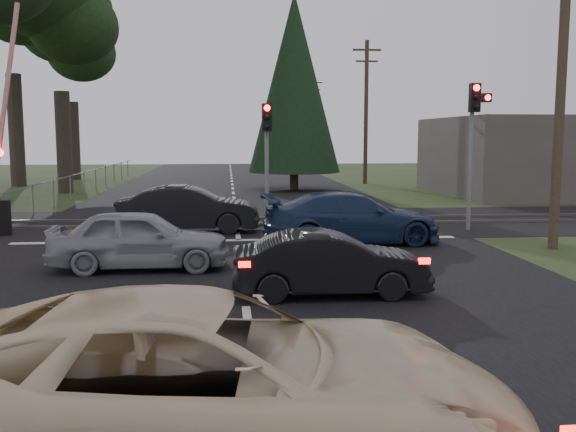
{
  "coord_description": "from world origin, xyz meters",
  "views": [
    {
      "loc": [
        -0.31,
        -10.45,
        3.06
      ],
      "look_at": [
        1.02,
        3.52,
        1.3
      ],
      "focal_mm": 40.0,
      "sensor_mm": 36.0,
      "label": 1
    }
  ],
  "objects": [
    {
      "name": "ground",
      "position": [
        0.0,
        0.0,
        0.0
      ],
      "size": [
        120.0,
        120.0,
        0.0
      ],
      "primitive_type": "plane",
      "color": "#283D1B",
      "rests_on": "ground"
    },
    {
      "name": "blue_sedan",
      "position": [
        3.2,
        7.35,
        0.73
      ],
      "size": [
        5.17,
        2.4,
        1.46
      ],
      "primitive_type": "imported",
      "rotation": [
        0.0,
        0.0,
        1.64
      ],
      "color": "#182848",
      "rests_on": "ground"
    },
    {
      "name": "building_right",
      "position": [
        18.0,
        22.0,
        2.0
      ],
      "size": [
        14.0,
        10.0,
        4.0
      ],
      "primitive_type": "cube",
      "color": "#59514C",
      "rests_on": "ground"
    },
    {
      "name": "utility_pole_near",
      "position": [
        8.5,
        6.0,
        4.73
      ],
      "size": [
        1.8,
        0.26,
        9.0
      ],
      "color": "#4C3D2D",
      "rests_on": "ground"
    },
    {
      "name": "road",
      "position": [
        0.0,
        10.0,
        0.01
      ],
      "size": [
        14.0,
        100.0,
        0.01
      ],
      "primitive_type": "cube",
      "color": "black",
      "rests_on": "ground"
    },
    {
      "name": "rail_corridor",
      "position": [
        0.0,
        12.0,
        0.01
      ],
      "size": [
        120.0,
        8.0,
        0.01
      ],
      "primitive_type": "cube",
      "color": "black",
      "rests_on": "ground"
    },
    {
      "name": "dark_car_far",
      "position": [
        -1.54,
        10.04,
        0.74
      ],
      "size": [
        4.5,
        1.67,
        1.47
      ],
      "primitive_type": "imported",
      "rotation": [
        0.0,
        0.0,
        1.54
      ],
      "color": "black",
      "rests_on": "ground"
    },
    {
      "name": "traffic_signal_right",
      "position": [
        7.55,
        9.47,
        3.31
      ],
      "size": [
        0.68,
        0.48,
        4.7
      ],
      "color": "slate",
      "rests_on": "ground"
    },
    {
      "name": "euc_tree_c",
      "position": [
        -9.0,
        25.0,
        9.51
      ],
      "size": [
        6.0,
        6.0,
        13.2
      ],
      "color": "#473D33",
      "rests_on": "ground"
    },
    {
      "name": "rail_far",
      "position": [
        0.0,
        12.8,
        0.05
      ],
      "size": [
        120.0,
        0.12,
        0.1
      ],
      "primitive_type": "cube",
      "color": "#59544C",
      "rests_on": "ground"
    },
    {
      "name": "conifer_tree",
      "position": [
        3.5,
        26.0,
        5.99
      ],
      "size": [
        5.2,
        5.2,
        11.0
      ],
      "color": "#473D33",
      "rests_on": "ground"
    },
    {
      "name": "traffic_signal_center",
      "position": [
        1.0,
        10.68,
        2.81
      ],
      "size": [
        0.32,
        0.48,
        4.1
      ],
      "color": "slate",
      "rests_on": "ground"
    },
    {
      "name": "utility_pole_mid",
      "position": [
        8.5,
        30.0,
        4.73
      ],
      "size": [
        1.8,
        0.26,
        9.0
      ],
      "color": "#4C3D2D",
      "rests_on": "ground"
    },
    {
      "name": "rail_near",
      "position": [
        0.0,
        11.2,
        0.05
      ],
      "size": [
        120.0,
        0.12,
        0.1
      ],
      "primitive_type": "cube",
      "color": "#59544C",
      "rests_on": "ground"
    },
    {
      "name": "dark_hatchback",
      "position": [
        1.64,
        1.49,
        0.62
      ],
      "size": [
        3.75,
        1.33,
        1.23
      ],
      "primitive_type": "imported",
      "rotation": [
        0.0,
        0.0,
        1.56
      ],
      "color": "black",
      "rests_on": "ground"
    },
    {
      "name": "fence_left",
      "position": [
        -7.8,
        22.5,
        0.0
      ],
      "size": [
        0.1,
        36.0,
        1.2
      ],
      "primitive_type": null,
      "color": "slate",
      "rests_on": "ground"
    },
    {
      "name": "silver_car",
      "position": [
        -2.32,
        4.34,
        0.7
      ],
      "size": [
        4.08,
        1.64,
        1.39
      ],
      "primitive_type": "imported",
      "rotation": [
        0.0,
        0.0,
        1.57
      ],
      "color": "gray",
      "rests_on": "ground"
    },
    {
      "name": "euc_tree_e",
      "position": [
        -11.0,
        36.0,
        9.51
      ],
      "size": [
        6.0,
        6.0,
        13.2
      ],
      "color": "#473D33",
      "rests_on": "ground"
    },
    {
      "name": "stop_line",
      "position": [
        0.0,
        8.2,
        0.01
      ],
      "size": [
        13.0,
        0.35,
        0.0
      ],
      "primitive_type": "cube",
      "color": "silver",
      "rests_on": "ground"
    },
    {
      "name": "utility_pole_far",
      "position": [
        8.5,
        55.0,
        4.73
      ],
      "size": [
        1.8,
        0.26,
        9.0
      ],
      "color": "#4C3D2D",
      "rests_on": "ground"
    },
    {
      "name": "cream_coupe",
      "position": [
        -0.54,
        -4.82,
        0.81
      ],
      "size": [
        6.07,
        3.25,
        1.62
      ],
      "primitive_type": "imported",
      "rotation": [
        0.0,
        0.0,
        1.47
      ],
      "color": "beige",
      "rests_on": "ground"
    }
  ]
}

